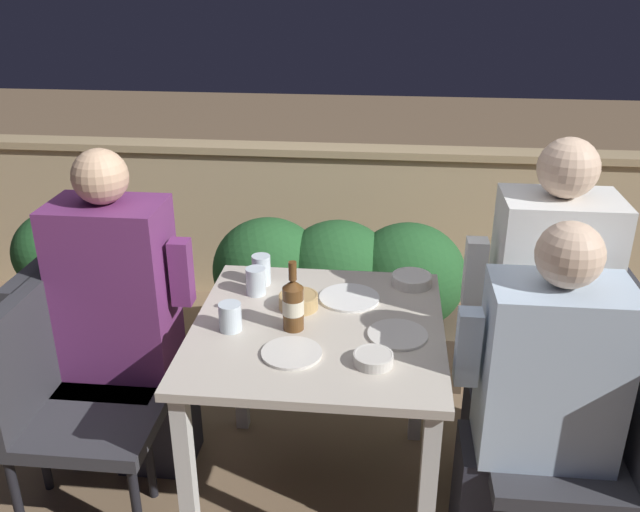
% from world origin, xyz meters
% --- Properties ---
extents(ground_plane, '(16.00, 16.00, 0.00)m').
position_xyz_m(ground_plane, '(0.00, 0.00, 0.00)').
color(ground_plane, '#7A6047').
extents(parapet_wall, '(9.00, 0.18, 0.89)m').
position_xyz_m(parapet_wall, '(0.00, 1.68, 0.45)').
color(parapet_wall, tan).
rests_on(parapet_wall, ground_plane).
extents(dining_table, '(0.83, 0.86, 0.73)m').
position_xyz_m(dining_table, '(0.00, 0.00, 0.63)').
color(dining_table, '#BCB2A3').
rests_on(dining_table, ground_plane).
extents(planter_hedge, '(1.18, 0.47, 0.76)m').
position_xyz_m(planter_hedge, '(-0.00, 0.88, 0.42)').
color(planter_hedge, brown).
rests_on(planter_hedge, ground_plane).
extents(chair_left_near, '(0.47, 0.47, 0.84)m').
position_xyz_m(chair_left_near, '(-0.86, -0.14, 0.50)').
color(chair_left_near, '#333338').
rests_on(chair_left_near, ground_plane).
extents(chair_left_far, '(0.47, 0.47, 0.84)m').
position_xyz_m(chair_left_far, '(-0.92, 0.14, 0.50)').
color(chair_left_far, '#333338').
rests_on(chair_left_far, ground_plane).
extents(person_purple_stripe, '(0.48, 0.26, 1.27)m').
position_xyz_m(person_purple_stripe, '(-0.72, 0.14, 0.64)').
color(person_purple_stripe, '#282833').
rests_on(person_purple_stripe, ground_plane).
extents(chair_right_near, '(0.47, 0.47, 0.84)m').
position_xyz_m(chair_right_near, '(0.89, -0.18, 0.50)').
color(chair_right_near, '#333338').
rests_on(chair_right_near, ground_plane).
extents(person_blue_shirt, '(0.49, 0.26, 1.19)m').
position_xyz_m(person_blue_shirt, '(0.69, -0.18, 0.60)').
color(person_blue_shirt, '#282833').
rests_on(person_blue_shirt, ground_plane).
extents(chair_right_far, '(0.47, 0.47, 0.84)m').
position_xyz_m(chair_right_far, '(0.93, 0.14, 0.50)').
color(chair_right_far, '#333338').
rests_on(chair_right_far, ground_plane).
extents(person_white_polo, '(0.47, 0.26, 1.35)m').
position_xyz_m(person_white_polo, '(0.73, 0.14, 0.68)').
color(person_white_polo, '#282833').
rests_on(person_white_polo, ground_plane).
extents(beer_bottle, '(0.07, 0.07, 0.24)m').
position_xyz_m(beer_bottle, '(-0.08, -0.03, 0.83)').
color(beer_bottle, brown).
rests_on(beer_bottle, dining_table).
extents(plate_0, '(0.19, 0.19, 0.01)m').
position_xyz_m(plate_0, '(0.26, -0.05, 0.74)').
color(plate_0, silver).
rests_on(plate_0, dining_table).
extents(plate_1, '(0.22, 0.22, 0.01)m').
position_xyz_m(plate_1, '(0.09, 0.19, 0.74)').
color(plate_1, white).
rests_on(plate_1, dining_table).
extents(plate_2, '(0.19, 0.19, 0.01)m').
position_xyz_m(plate_2, '(-0.06, -0.19, 0.74)').
color(plate_2, silver).
rests_on(plate_2, dining_table).
extents(bowl_0, '(0.14, 0.14, 0.05)m').
position_xyz_m(bowl_0, '(-0.08, 0.11, 0.76)').
color(bowl_0, tan).
rests_on(bowl_0, dining_table).
extents(bowl_1, '(0.15, 0.15, 0.04)m').
position_xyz_m(bowl_1, '(0.31, 0.33, 0.76)').
color(bowl_1, silver).
rests_on(bowl_1, dining_table).
extents(bowl_2, '(0.12, 0.12, 0.03)m').
position_xyz_m(bowl_2, '(0.19, -0.22, 0.75)').
color(bowl_2, beige).
rests_on(bowl_2, dining_table).
extents(glass_cup_0, '(0.07, 0.07, 0.10)m').
position_xyz_m(glass_cup_0, '(-0.25, 0.20, 0.78)').
color(glass_cup_0, silver).
rests_on(glass_cup_0, dining_table).
extents(glass_cup_1, '(0.07, 0.07, 0.09)m').
position_xyz_m(glass_cup_1, '(-0.28, -0.06, 0.78)').
color(glass_cup_1, silver).
rests_on(glass_cup_1, dining_table).
extents(glass_cup_2, '(0.07, 0.07, 0.11)m').
position_xyz_m(glass_cup_2, '(-0.24, 0.29, 0.79)').
color(glass_cup_2, silver).
rests_on(glass_cup_2, dining_table).
extents(potted_plant, '(0.42, 0.42, 0.82)m').
position_xyz_m(potted_plant, '(-1.24, 0.72, 0.51)').
color(potted_plant, '#B2A899').
rests_on(potted_plant, ground_plane).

